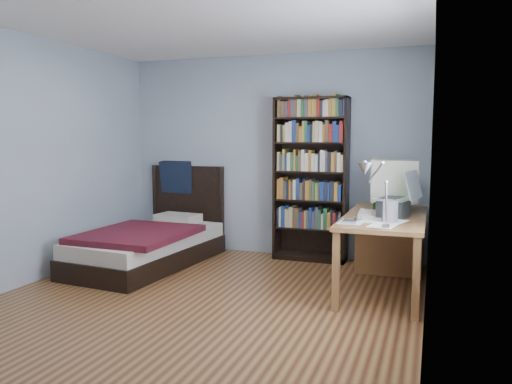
# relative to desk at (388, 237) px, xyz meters

# --- Properties ---
(room) EXTENTS (4.20, 4.24, 2.50)m
(room) POSITION_rel_desk_xyz_m (-1.48, -1.51, 0.83)
(room) COLOR #572E19
(room) RESTS_ON ground
(desk) EXTENTS (0.75, 1.68, 0.73)m
(desk) POSITION_rel_desk_xyz_m (0.00, 0.00, 0.00)
(desk) COLOR brown
(desk) RESTS_ON floor
(crt_monitor) EXTENTS (0.49, 0.45, 0.53)m
(crt_monitor) POSITION_rel_desk_xyz_m (0.04, -0.06, 0.61)
(crt_monitor) COLOR beige
(crt_monitor) RESTS_ON desk
(laptop) EXTENTS (0.44, 0.42, 0.44)m
(laptop) POSITION_rel_desk_xyz_m (0.10, -0.56, 0.43)
(laptop) COLOR #2D2D30
(laptop) RESTS_ON desk
(desk_lamp) EXTENTS (0.22, 0.48, 0.57)m
(desk_lamp) POSITION_rel_desk_xyz_m (-0.04, -1.55, 0.77)
(desk_lamp) COLOR #99999E
(desk_lamp) RESTS_ON desk
(keyboard) EXTENTS (0.19, 0.42, 0.04)m
(keyboard) POSITION_rel_desk_xyz_m (-0.17, -0.51, 0.33)
(keyboard) COLOR #BBB49C
(keyboard) RESTS_ON desk
(speaker) EXTENTS (0.12, 0.12, 0.20)m
(speaker) POSITION_rel_desk_xyz_m (0.08, -0.91, 0.41)
(speaker) COLOR gray
(speaker) RESTS_ON desk
(soda_can) EXTENTS (0.07, 0.07, 0.13)m
(soda_can) POSITION_rel_desk_xyz_m (-0.11, -0.24, 0.38)
(soda_can) COLOR #073508
(soda_can) RESTS_ON desk
(mouse) EXTENTS (0.07, 0.12, 0.04)m
(mouse) POSITION_rel_desk_xyz_m (-0.02, -0.17, 0.33)
(mouse) COLOR silver
(mouse) RESTS_ON desk
(phone_silver) EXTENTS (0.09, 0.10, 0.02)m
(phone_silver) POSITION_rel_desk_xyz_m (-0.22, -0.78, 0.32)
(phone_silver) COLOR silver
(phone_silver) RESTS_ON desk
(phone_grey) EXTENTS (0.05, 0.10, 0.02)m
(phone_grey) POSITION_rel_desk_xyz_m (-0.27, -0.96, 0.32)
(phone_grey) COLOR gray
(phone_grey) RESTS_ON desk
(external_drive) EXTENTS (0.13, 0.13, 0.03)m
(external_drive) POSITION_rel_desk_xyz_m (-0.25, -1.05, 0.32)
(external_drive) COLOR gray
(external_drive) RESTS_ON desk
(bookshelf) EXTENTS (0.88, 0.30, 1.95)m
(bookshelf) POSITION_rel_desk_xyz_m (-0.95, 0.43, 0.56)
(bookshelf) COLOR black
(bookshelf) RESTS_ON floor
(bed) EXTENTS (1.15, 2.10, 1.16)m
(bed) POSITION_rel_desk_xyz_m (-2.67, -0.37, -0.16)
(bed) COLOR black
(bed) RESTS_ON floor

